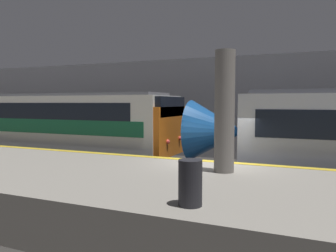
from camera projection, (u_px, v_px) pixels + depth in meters
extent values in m
plane|color=#33302D|center=(214.00, 195.00, 10.71)|extent=(120.00, 120.00, 0.00)
cube|color=gray|center=(186.00, 201.00, 8.16)|extent=(40.00, 5.45, 1.15)
cube|color=gold|center=(213.00, 161.00, 10.49)|extent=(40.00, 0.30, 0.01)
cube|color=#939399|center=(250.00, 108.00, 17.07)|extent=(50.00, 0.15, 5.48)
cylinder|color=slate|center=(225.00, 112.00, 8.82)|extent=(0.54, 0.54, 3.29)
cone|color=#195199|center=(217.00, 131.00, 13.17)|extent=(2.20, 2.49, 2.49)
sphere|color=#F2EFCC|center=(195.00, 140.00, 13.56)|extent=(0.20, 0.20, 0.20)
cube|color=black|center=(4.00, 152.00, 17.90)|extent=(17.95, 2.50, 0.71)
cube|color=silver|center=(3.00, 121.00, 17.78)|extent=(19.51, 3.05, 2.62)
cube|color=orange|center=(171.00, 131.00, 13.96)|extent=(0.25, 2.99, 2.10)
cube|color=black|center=(171.00, 107.00, 13.88)|extent=(0.25, 2.69, 0.84)
sphere|color=#EA4C42|center=(168.00, 142.00, 13.29)|extent=(0.18, 0.18, 0.18)
sphere|color=#EA4C42|center=(180.00, 138.00, 14.56)|extent=(0.18, 0.18, 0.18)
cube|color=#4C4C51|center=(2.00, 96.00, 17.68)|extent=(18.73, 2.20, 0.14)
cylinder|color=#232328|center=(190.00, 183.00, 5.98)|extent=(0.44, 0.44, 0.85)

